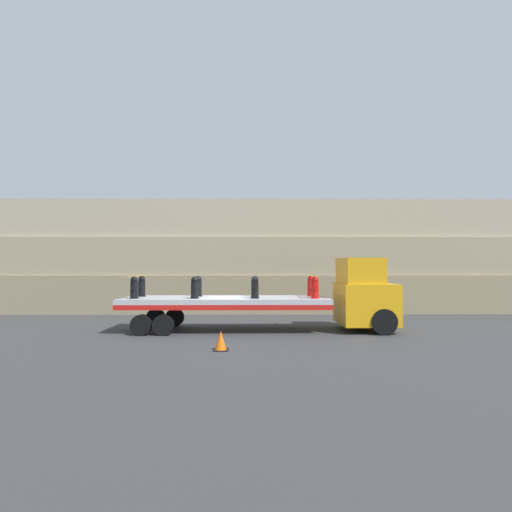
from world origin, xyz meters
TOP-DOWN VIEW (x-y plane):
  - ground_plane at (0.00, 0.00)m, footprint 120.00×120.00m
  - rock_cliff at (0.00, 7.14)m, footprint 60.00×3.30m
  - truck_cab at (5.86, 0.00)m, footprint 2.21×2.61m
  - flatbed_trailer at (-0.40, 0.00)m, footprint 8.47×2.61m
  - fire_hydrant_black_near_0 at (-3.64, -0.55)m, footprint 0.37×0.55m
  - fire_hydrant_black_far_0 at (-3.64, 0.55)m, footprint 0.37×0.55m
  - fire_hydrant_black_near_1 at (-1.21, -0.55)m, footprint 0.37×0.55m
  - fire_hydrant_black_far_1 at (-1.21, 0.55)m, footprint 0.37×0.55m
  - fire_hydrant_black_near_2 at (1.21, -0.55)m, footprint 0.37×0.55m
  - fire_hydrant_black_far_2 at (1.21, 0.55)m, footprint 0.37×0.55m
  - fire_hydrant_red_near_3 at (3.64, -0.55)m, footprint 0.37×0.55m
  - fire_hydrant_red_far_3 at (3.64, 0.55)m, footprint 0.37×0.55m
  - cargo_strap_rear at (-3.64, 0.00)m, footprint 0.05×2.71m
  - cargo_strap_middle at (3.64, 0.00)m, footprint 0.05×2.71m
  - traffic_cone at (0.10, -3.92)m, footprint 0.48×0.48m

SIDE VIEW (x-z plane):
  - ground_plane at x=0.00m, z-range 0.00..0.00m
  - traffic_cone at x=0.10m, z-range -0.01..0.60m
  - flatbed_trailer at x=-0.40m, z-range 0.45..1.82m
  - truck_cab at x=5.86m, z-range -0.04..2.97m
  - fire_hydrant_black_near_0 at x=-3.64m, z-range 1.36..2.24m
  - fire_hydrant_black_far_0 at x=-3.64m, z-range 1.36..2.24m
  - fire_hydrant_black_near_1 at x=-1.21m, z-range 1.36..2.24m
  - fire_hydrant_black_far_1 at x=-1.21m, z-range 1.36..2.24m
  - fire_hydrant_black_near_2 at x=1.21m, z-range 1.36..2.24m
  - fire_hydrant_black_far_2 at x=1.21m, z-range 1.36..2.24m
  - fire_hydrant_red_near_3 at x=3.64m, z-range 1.36..2.24m
  - fire_hydrant_red_far_3 at x=3.64m, z-range 1.36..2.24m
  - cargo_strap_rear at x=-3.64m, z-range 2.26..2.27m
  - cargo_strap_middle at x=3.64m, z-range 2.26..2.27m
  - rock_cliff at x=0.00m, z-range 0.00..6.50m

